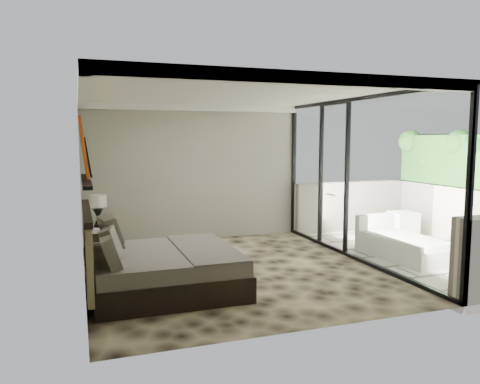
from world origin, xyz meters
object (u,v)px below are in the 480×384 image
object	(u,v)px
nightstand	(102,240)
ottoman	(403,223)
bed	(158,267)
lounger	(402,246)
table_lamp	(98,207)

from	to	relation	value
nightstand	ottoman	world-z (taller)	nightstand
bed	nightstand	distance (m)	2.38
ottoman	bed	bearing A→B (deg)	-160.63
bed	lounger	size ratio (longest dim) A/B	1.17
bed	ottoman	xyz separation A→B (m)	(5.68, 2.00, -0.08)
nightstand	ottoman	xyz separation A→B (m)	(6.30, -0.30, -0.03)
nightstand	table_lamp	bearing A→B (deg)	113.87
bed	table_lamp	bearing A→B (deg)	106.19
table_lamp	lounger	xyz separation A→B (m)	(5.09, -1.92, -0.68)
lounger	nightstand	bearing A→B (deg)	155.40
bed	table_lamp	size ratio (longest dim) A/B	3.55
bed	nightstand	bearing A→B (deg)	105.22
table_lamp	bed	bearing A→B (deg)	-73.81
nightstand	lounger	xyz separation A→B (m)	(5.03, -1.87, -0.08)
ottoman	lounger	size ratio (longest dim) A/B	0.29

